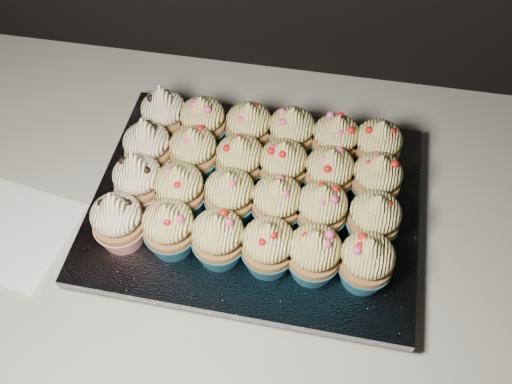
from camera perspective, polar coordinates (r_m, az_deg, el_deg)
cabinet at (r=1.18m, az=10.69°, el=-16.92°), size 2.40×0.60×0.86m
worktop at (r=0.78m, az=15.62°, el=-5.64°), size 2.44×0.64×0.04m
napkin at (r=0.81m, az=-23.05°, el=-3.86°), size 0.16×0.16×0.00m
baking_tray at (r=0.75m, az=-0.00°, el=-1.76°), size 0.39×0.30×0.02m
foil_lining at (r=0.74m, az=-0.00°, el=-1.01°), size 0.42×0.33×0.01m
cupcake_0 at (r=0.69m, az=-13.63°, el=-2.78°), size 0.06×0.06×0.10m
cupcake_1 at (r=0.67m, az=-8.66°, el=-3.59°), size 0.06×0.06×0.08m
cupcake_2 at (r=0.66m, az=-3.80°, el=-4.62°), size 0.06×0.06×0.08m
cupcake_3 at (r=0.65m, az=1.23°, el=-5.48°), size 0.06×0.06×0.08m
cupcake_4 at (r=0.65m, az=5.83°, el=-6.18°), size 0.06×0.06×0.08m
cupcake_5 at (r=0.65m, az=10.95°, el=-6.85°), size 0.06×0.06×0.08m
cupcake_6 at (r=0.72m, az=-11.66°, el=1.12°), size 0.06×0.06×0.10m
cupcake_7 at (r=0.70m, az=-7.62°, el=0.19°), size 0.06×0.06×0.08m
cupcake_8 at (r=0.69m, az=-2.62°, el=-0.41°), size 0.06×0.06×0.08m
cupcake_9 at (r=0.69m, az=2.14°, el=-1.13°), size 0.06×0.06×0.08m
cupcake_10 at (r=0.68m, az=6.55°, el=-1.77°), size 0.06×0.06×0.08m
cupcake_11 at (r=0.69m, az=11.69°, el=-2.69°), size 0.06×0.06×0.08m
cupcake_12 at (r=0.75m, az=-10.76°, el=4.41°), size 0.06×0.06×0.10m
cupcake_13 at (r=0.74m, az=-6.24°, el=3.92°), size 0.06×0.06×0.08m
cupcake_14 at (r=0.73m, az=-1.61°, el=3.09°), size 0.06×0.06×0.08m
cupcake_15 at (r=0.72m, az=2.71°, el=2.58°), size 0.06×0.06×0.08m
cupcake_16 at (r=0.72m, az=7.32°, el=1.83°), size 0.06×0.06×0.08m
cupcake_17 at (r=0.72m, az=11.93°, el=1.22°), size 0.06×0.06×0.08m
cupcake_18 at (r=0.79m, az=-9.15°, el=7.63°), size 0.06×0.06×0.10m
cupcake_19 at (r=0.77m, az=-5.34°, el=6.94°), size 0.06×0.06×0.08m
cupcake_20 at (r=0.76m, az=-0.72°, el=6.41°), size 0.06×0.06×0.08m
cupcake_21 at (r=0.76m, az=3.56°, el=5.92°), size 0.06×0.06×0.08m
cupcake_22 at (r=0.75m, az=7.93°, el=5.09°), size 0.06×0.06×0.08m
cupcake_23 at (r=0.76m, az=12.00°, el=4.51°), size 0.06×0.06×0.08m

